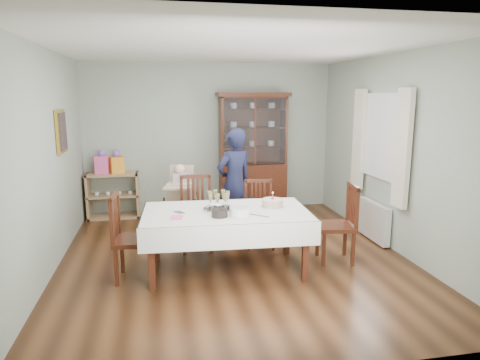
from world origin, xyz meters
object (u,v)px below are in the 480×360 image
object	(u,v)px
chair_far_right	(259,227)
woman	(234,183)
sideboard	(113,195)
birthday_cake	(273,204)
china_cabinet	(253,151)
chair_end_left	(134,254)
gift_bag_pink	(102,163)
chair_end_right	(336,238)
gift_bag_orange	(117,163)
dining_table	(226,240)
chair_far_left	(197,228)
high_chair	(181,209)
champagne_tray	(219,204)

from	to	relation	value
chair_far_right	woman	size ratio (longest dim) A/B	0.57
sideboard	birthday_cake	size ratio (longest dim) A/B	3.05
china_cabinet	chair_far_right	xyz separation A→B (m)	(-0.32, -1.88, -0.84)
chair_end_left	gift_bag_pink	size ratio (longest dim) A/B	2.45
chair_end_right	gift_bag_orange	xyz separation A→B (m)	(-2.95, 2.61, 0.68)
dining_table	chair_end_left	xyz separation A→B (m)	(-1.11, -0.04, -0.08)
chair_far_left	gift_bag_orange	bearing A→B (deg)	124.66
woman	birthday_cake	xyz separation A→B (m)	(0.25, -1.27, -0.01)
high_chair	dining_table	bearing A→B (deg)	-55.79
chair_far_right	chair_end_right	world-z (taller)	chair_end_right
chair_far_left	chair_end_right	distance (m)	1.91
chair_far_right	chair_end_left	size ratio (longest dim) A/B	0.91
sideboard	chair_far_left	xyz separation A→B (m)	(1.30, -1.85, -0.10)
chair_far_left	chair_far_right	distance (m)	0.89
chair_far_left	chair_far_right	xyz separation A→B (m)	(0.88, -0.05, -0.02)
chair_far_left	champagne_tray	distance (m)	0.93
woman	birthday_cake	size ratio (longest dim) A/B	5.59
chair_far_left	high_chair	size ratio (longest dim) A/B	0.92
sideboard	chair_end_left	bearing A→B (deg)	-79.96
china_cabinet	gift_bag_pink	distance (m)	2.66
champagne_tray	gift_bag_pink	size ratio (longest dim) A/B	0.89
chair_far_right	chair_end_left	distance (m)	1.89
champagne_tray	chair_end_left	bearing A→B (deg)	-173.73
woman	gift_bag_orange	distance (m)	2.27
china_cabinet	woman	size ratio (longest dim) A/B	1.32
dining_table	high_chair	xyz separation A→B (m)	(-0.47, 1.41, 0.05)
woman	birthday_cake	distance (m)	1.30
chair_end_left	champagne_tray	xyz separation A→B (m)	(1.02, 0.11, 0.52)
chair_end_left	chair_end_right	bearing A→B (deg)	-82.68
chair_end_left	chair_end_right	size ratio (longest dim) A/B	1.01
china_cabinet	woman	distance (m)	1.50
dining_table	sideboard	xyz separation A→B (m)	(-1.59, 2.67, 0.02)
china_cabinet	chair_end_left	world-z (taller)	china_cabinet
chair_far_right	gift_bag_orange	bearing A→B (deg)	144.51
high_chair	champagne_tray	size ratio (longest dim) A/B	2.98
chair_far_right	gift_bag_pink	xyz separation A→B (m)	(-2.34, 1.88, 0.71)
birthday_cake	gift_bag_orange	xyz separation A→B (m)	(-2.08, 2.62, 0.17)
sideboard	high_chair	distance (m)	1.68
chair_end_left	woman	distance (m)	2.03
china_cabinet	chair_far_right	distance (m)	2.08
gift_bag_pink	chair_end_left	bearing A→B (deg)	-76.73
sideboard	chair_end_right	xyz separation A→B (m)	(3.04, -2.63, -0.10)
woman	sideboard	bearing A→B (deg)	-60.40
woman	gift_bag_orange	xyz separation A→B (m)	(-1.82, 1.35, 0.16)
sideboard	champagne_tray	world-z (taller)	champagne_tray
woman	gift_bag_pink	bearing A→B (deg)	-57.94
chair_end_left	gift_bag_pink	distance (m)	2.85
china_cabinet	sideboard	xyz separation A→B (m)	(-2.50, 0.02, -0.72)
high_chair	woman	bearing A→B (deg)	8.10
gift_bag_orange	birthday_cake	bearing A→B (deg)	-51.59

